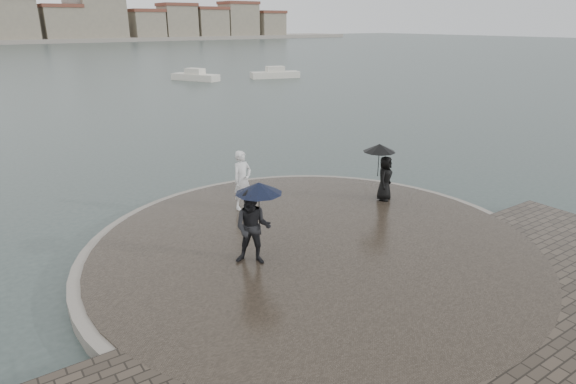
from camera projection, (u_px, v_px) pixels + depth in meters
ground at (412, 315)px, 10.52m from camera, size 400.00×400.00×0.00m
kerb_ring at (315, 249)px, 13.19m from camera, size 12.50×12.50×0.32m
quay_tip at (315, 249)px, 13.18m from camera, size 11.90×11.90×0.36m
statue at (242, 180)px, 15.24m from camera, size 0.77×0.58×1.90m
visitor_left at (254, 219)px, 11.70m from camera, size 1.41×1.25×2.04m
visitor_right at (383, 168)px, 15.90m from camera, size 1.22×1.06×1.95m
boats at (154, 84)px, 46.05m from camera, size 40.51×12.28×1.50m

